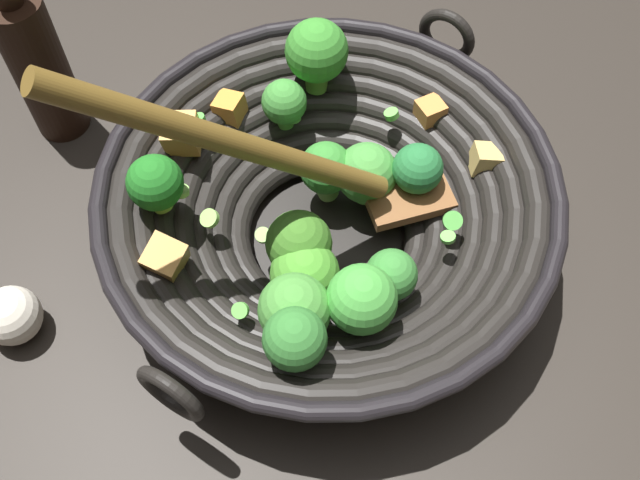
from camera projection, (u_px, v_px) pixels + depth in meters
ground_plane at (327, 244)px, 0.65m from camera, size 4.00×4.00×0.00m
wok at (327, 207)px, 0.60m from camera, size 0.37×0.37×0.27m
soy_sauce_bottle at (38, 63)px, 0.65m from camera, size 0.05×0.05×0.20m
garlic_bulb at (12, 317)px, 0.59m from camera, size 0.05×0.05×0.05m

